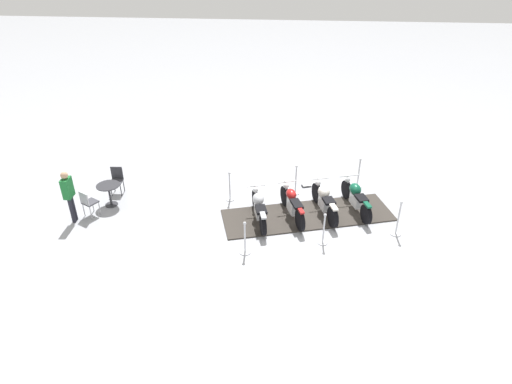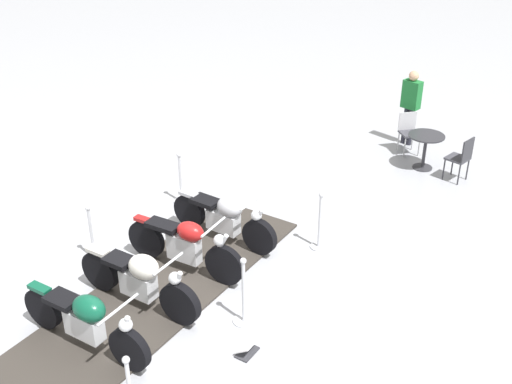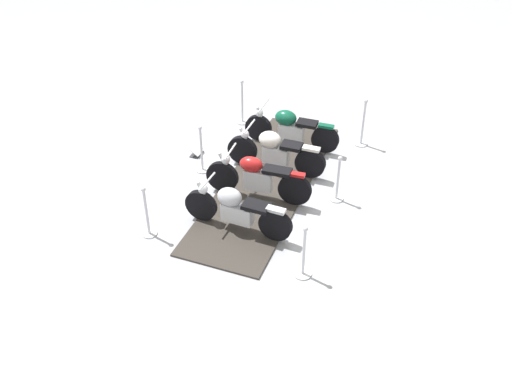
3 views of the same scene
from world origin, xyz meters
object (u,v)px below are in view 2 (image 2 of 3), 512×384
at_px(cafe_table, 426,143).
at_px(cafe_chair_near_table, 461,156).
at_px(motorcycle_chrome, 225,217).
at_px(stanchion_right_mid, 244,301).
at_px(info_placard, 247,349).
at_px(bystander_person, 411,101).
at_px(stanchion_left_mid, 92,241).
at_px(cafe_chair_across_table, 409,130).
at_px(motorcycle_cream, 140,279).
at_px(stanchion_right_rear, 320,228).
at_px(motorcycle_forest, 86,320).
at_px(motorcycle_maroon, 185,244).
at_px(stanchion_left_rear, 181,186).

bearing_deg(cafe_table, cafe_chair_near_table, -176.00).
relative_size(motorcycle_chrome, stanchion_right_mid, 1.91).
height_order(stanchion_right_mid, info_placard, stanchion_right_mid).
bearing_deg(bystander_person, stanchion_left_mid, -7.46).
xyz_separation_m(cafe_table, cafe_chair_across_table, (0.72, -0.39, -0.03)).
xyz_separation_m(motorcycle_cream, stanchion_left_mid, (1.59, -0.07, -0.15)).
bearing_deg(cafe_chair_near_table, stanchion_right_rear, 84.54).
xyz_separation_m(stanchion_right_rear, cafe_chair_near_table, (-0.10, -3.93, 0.16)).
height_order(stanchion_right_mid, bystander_person, bystander_person).
relative_size(stanchion_right_mid, cafe_table, 1.44).
relative_size(stanchion_right_rear, stanchion_left_mid, 1.05).
relative_size(motorcycle_forest, bystander_person, 1.23).
relative_size(stanchion_right_rear, cafe_table, 1.40).
xyz_separation_m(motorcycle_maroon, bystander_person, (0.87, -6.74, 0.51)).
bearing_deg(stanchion_right_rear, motorcycle_forest, 86.52).
xyz_separation_m(cafe_chair_across_table, bystander_person, (0.30, -0.38, 0.50)).
relative_size(stanchion_left_mid, info_placard, 2.67).
distance_m(stanchion_left_rear, bystander_person, 5.64).
distance_m(motorcycle_cream, bystander_person, 7.86).
height_order(motorcycle_forest, motorcycle_chrome, motorcycle_chrome).
bearing_deg(stanchion_left_rear, info_placard, 156.72).
bearing_deg(bystander_person, cafe_chair_across_table, 34.22).
height_order(motorcycle_cream, bystander_person, bystander_person).
xyz_separation_m(cafe_table, cafe_chair_near_table, (-0.82, -0.06, -0.02)).
distance_m(info_placard, cafe_table, 6.74).
bearing_deg(motorcycle_chrome, motorcycle_forest, -87.68).
xyz_separation_m(stanchion_right_rear, cafe_chair_across_table, (1.44, -4.26, 0.15)).
height_order(motorcycle_forest, cafe_table, motorcycle_forest).
height_order(stanchion_right_mid, stanchion_right_rear, stanchion_right_mid).
bearing_deg(info_placard, stanchion_left_rear, -130.05).
xyz_separation_m(motorcycle_cream, stanchion_left_rear, (2.25, -2.26, -0.16)).
bearing_deg(bystander_person, cafe_table, 48.71).
height_order(motorcycle_maroon, stanchion_right_rear, stanchion_right_rear).
bearing_deg(cafe_chair_across_table, motorcycle_cream, -54.86).
xyz_separation_m(motorcycle_chrome, info_placard, (-2.36, 1.49, -0.42)).
bearing_deg(bystander_person, motorcycle_maroon, 2.96).
bearing_deg(cafe_chair_across_table, stanchion_right_mid, -43.61).
bearing_deg(stanchion_left_rear, stanchion_left_mid, 106.77).
relative_size(motorcycle_cream, cafe_table, 2.78).
xyz_separation_m(motorcycle_forest, cafe_table, (0.47, -8.00, 0.07)).
bearing_deg(motorcycle_chrome, stanchion_right_rear, 28.06).
relative_size(info_placard, cafe_chair_across_table, 0.42).
distance_m(motorcycle_forest, stanchion_right_mid, 2.14).
height_order(motorcycle_chrome, bystander_person, bystander_person).
relative_size(motorcycle_forest, cafe_table, 2.81).
height_order(stanchion_right_mid, cafe_table, stanchion_right_mid).
bearing_deg(motorcycle_maroon, stanchion_left_rear, 127.31).
xyz_separation_m(stanchion_right_mid, stanchion_left_mid, (2.82, 0.85, -0.01)).
distance_m(stanchion_right_mid, stanchion_left_mid, 2.94).
bearing_deg(motorcycle_cream, stanchion_right_rear, 62.21).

